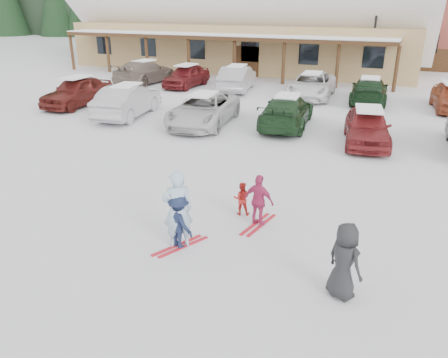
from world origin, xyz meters
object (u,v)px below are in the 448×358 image
at_px(day_lodge, 246,19).
at_px(child_navy, 179,222).
at_px(bystander_dark, 344,261).
at_px(parked_car_11, 369,90).
at_px(parked_car_3, 287,111).
at_px(child_magenta, 259,201).
at_px(parked_car_4, 367,126).
at_px(parked_car_2, 204,109).
at_px(lamp_post, 375,25).
at_px(parked_car_8, 187,76).
at_px(parked_car_10, 311,85).
at_px(parked_car_9, 237,78).
at_px(adult_skier, 178,210).
at_px(parked_car_7, 145,72).
at_px(parked_car_1, 128,101).
at_px(parked_car_0, 77,92).
at_px(toddler_red, 242,198).

xyz_separation_m(day_lodge, child_navy, (9.03, -28.95, -3.29)).
relative_size(bystander_dark, parked_car_11, 0.33).
xyz_separation_m(day_lodge, parked_car_3, (8.52, -17.76, -3.24)).
height_order(child_magenta, parked_car_4, parked_car_4).
bearing_deg(child_navy, parked_car_2, -41.70).
relative_size(lamp_post, parked_car_11, 1.41).
relative_size(day_lodge, lamp_post, 4.31).
bearing_deg(lamp_post, parked_car_8, -147.38).
xyz_separation_m(day_lodge, parked_car_10, (8.16, -10.88, -3.22)).
distance_m(day_lodge, parked_car_11, 16.27).
bearing_deg(parked_car_9, adult_skier, 97.80).
height_order(parked_car_7, parked_car_8, parked_car_7).
relative_size(parked_car_1, parked_car_3, 0.97).
xyz_separation_m(child_navy, parked_car_9, (-5.68, 18.38, 0.13)).
height_order(day_lodge, parked_car_11, day_lodge).
xyz_separation_m(parked_car_7, parked_car_11, (14.96, -0.56, -0.08)).
distance_m(lamp_post, parked_car_11, 8.14).
xyz_separation_m(lamp_post, parked_car_7, (-14.26, -6.93, -3.02)).
xyz_separation_m(parked_car_0, parked_car_4, (15.23, -1.05, -0.06)).
height_order(toddler_red, parked_car_9, parked_car_9).
xyz_separation_m(parked_car_0, parked_car_1, (3.91, -0.97, 0.01)).
xyz_separation_m(day_lodge, toddler_red, (9.75, -26.82, -3.48)).
height_order(day_lodge, child_navy, day_lodge).
distance_m(bystander_dark, parked_car_4, 10.36).
xyz_separation_m(bystander_dark, parked_car_10, (-4.60, 18.49, -0.06)).
xyz_separation_m(parked_car_4, parked_car_10, (-3.98, 8.14, 0.01)).
distance_m(parked_car_3, parked_car_4, 3.83).
bearing_deg(adult_skier, parked_car_9, -107.53).
height_order(toddler_red, parked_car_11, parked_car_11).
bearing_deg(parked_car_11, child_magenta, 82.71).
relative_size(child_navy, parked_car_7, 0.25).
distance_m(adult_skier, parked_car_9, 19.20).
height_order(toddler_red, child_navy, child_navy).
xyz_separation_m(lamp_post, child_navy, (-1.73, -25.35, -3.14)).
relative_size(adult_skier, toddler_red, 2.04).
bearing_deg(child_navy, parked_car_4, -81.33).
bearing_deg(child_magenta, parked_car_9, -55.89).
relative_size(day_lodge, toddler_red, 31.63).
distance_m(adult_skier, parked_car_11, 18.00).
height_order(adult_skier, parked_car_2, adult_skier).
bearing_deg(parked_car_11, parked_car_4, 91.52).
height_order(parked_car_7, parked_car_11, parked_car_7).
relative_size(parked_car_0, parked_car_8, 1.07).
relative_size(child_magenta, parked_car_11, 0.29).
bearing_deg(child_navy, parked_car_9, -46.76).
height_order(adult_skier, parked_car_9, adult_skier).
distance_m(toddler_red, child_navy, 2.26).
bearing_deg(parked_car_1, parked_car_3, -179.94).
height_order(day_lodge, adult_skier, day_lodge).
bearing_deg(parked_car_2, parked_car_0, 167.15).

